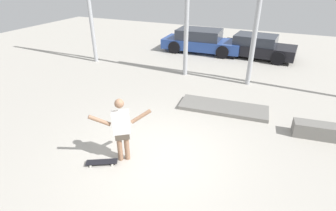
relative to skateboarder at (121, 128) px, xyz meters
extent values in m
plane|color=#B2ADA3|center=(0.72, 0.49, -0.97)|extent=(36.00, 36.00, 0.00)
cylinder|color=#8C664C|center=(-0.07, -0.05, -0.56)|extent=(0.13, 0.13, 0.82)
cylinder|color=#8C664C|center=(0.07, 0.05, -0.56)|extent=(0.13, 0.13, 0.82)
cube|color=#4C4238|center=(0.00, 0.00, -0.22)|extent=(0.41, 0.37, 0.18)
cube|color=silver|center=(0.00, 0.00, 0.15)|extent=(0.47, 0.42, 0.59)
sphere|color=#8C664C|center=(0.00, 0.00, 0.66)|extent=(0.23, 0.23, 0.23)
cylinder|color=#8C664C|center=(-0.40, -0.29, 0.26)|extent=(0.48, 0.38, 0.36)
cylinder|color=#8C664C|center=(0.40, 0.29, 0.26)|extent=(0.48, 0.38, 0.36)
cube|color=black|center=(-0.42, -0.40, -0.90)|extent=(0.79, 0.56, 0.01)
cylinder|color=silver|center=(-0.23, -0.18, -0.94)|extent=(0.06, 0.05, 0.05)
cylinder|color=silver|center=(-0.13, -0.37, -0.94)|extent=(0.06, 0.05, 0.05)
cylinder|color=silver|center=(-0.71, -0.43, -0.94)|extent=(0.06, 0.05, 0.05)
cylinder|color=silver|center=(-0.60, -0.62, -0.94)|extent=(0.06, 0.05, 0.05)
cube|color=slate|center=(1.74, 3.78, -0.91)|extent=(3.14, 1.32, 0.13)
cylinder|color=#A5A8AD|center=(2.17, 6.53, 2.42)|extent=(0.20, 0.20, 6.78)
cube|color=#284793|center=(-1.16, 10.58, -0.49)|extent=(4.65, 1.96, 0.56)
cube|color=#2D333D|center=(-1.35, 10.57, 0.08)|extent=(2.58, 1.75, 0.58)
cylinder|color=black|center=(0.23, 11.51, -0.61)|extent=(0.72, 0.25, 0.71)
cylinder|color=black|center=(0.29, 9.75, -0.61)|extent=(0.72, 0.25, 0.71)
cylinder|color=black|center=(-2.61, 11.41, -0.61)|extent=(0.72, 0.25, 0.71)
cylinder|color=black|center=(-2.55, 9.65, -0.61)|extent=(0.72, 0.25, 0.71)
cube|color=black|center=(2.03, 10.72, -0.50)|extent=(4.09, 2.04, 0.56)
cube|color=#2D333D|center=(1.87, 10.73, 0.03)|extent=(2.30, 1.77, 0.50)
cylinder|color=black|center=(3.32, 11.48, -0.62)|extent=(0.72, 0.27, 0.71)
cylinder|color=black|center=(3.19, 9.77, -0.62)|extent=(0.72, 0.27, 0.71)
cylinder|color=black|center=(0.87, 11.66, -0.62)|extent=(0.72, 0.27, 0.71)
cylinder|color=black|center=(0.74, 9.96, -0.62)|extent=(0.72, 0.27, 0.71)
camera|label=1|loc=(3.23, -4.54, 3.43)|focal=28.00mm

